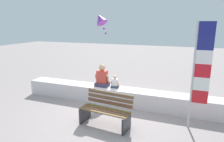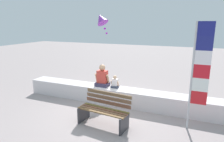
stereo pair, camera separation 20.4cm
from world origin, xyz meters
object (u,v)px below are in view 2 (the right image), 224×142
object	(u,v)px
park_bench	(104,111)
person_adult	(102,78)
kite_purple	(101,19)
flag_banner	(198,70)
person_child	(115,83)

from	to	relation	value
park_bench	person_adult	bearing A→B (deg)	116.76
kite_purple	flag_banner	bearing A→B (deg)	-25.43
park_bench	person_adult	distance (m)	1.82
person_adult	kite_purple	world-z (taller)	kite_purple
person_child	kite_purple	size ratio (longest dim) A/B	0.52
person_adult	kite_purple	xyz separation A→B (m)	(-0.36, 0.72, 2.05)
person_child	flag_banner	size ratio (longest dim) A/B	0.16
person_child	flag_banner	distance (m)	2.89
park_bench	kite_purple	world-z (taller)	kite_purple
person_child	flag_banner	bearing A→B (deg)	-19.49
park_bench	flag_banner	distance (m)	2.67
person_adult	person_child	distance (m)	0.50
person_adult	flag_banner	world-z (taller)	flag_banner
park_bench	flag_banner	world-z (taller)	flag_banner
person_child	flag_banner	world-z (taller)	flag_banner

